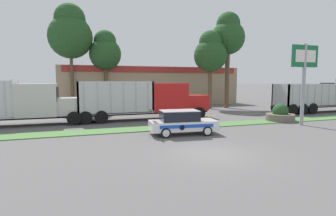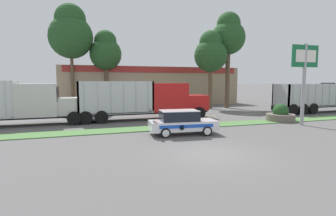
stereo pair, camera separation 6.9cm
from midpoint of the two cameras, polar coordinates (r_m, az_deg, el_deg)
The scene contains 19 objects.
ground_plane at distance 12.98m, azimuth 9.25°, elevation -9.83°, with size 600.00×600.00×0.00m, color #5B5959.
grass_verge at distance 19.62m, azimuth -0.89°, elevation -4.28°, with size 120.00×2.00×0.06m, color #517F42.
centre_line_2 at distance 24.06m, azimuth -29.10°, elevation -3.20°, with size 2.40×0.14×0.01m, color yellow.
centre_line_3 at distance 23.67m, azimuth -16.13°, elevation -2.82°, with size 2.40×0.14×0.01m, color yellow.
centre_line_4 at distance 24.49m, azimuth -3.40°, elevation -2.31°, with size 2.40×0.14×0.01m, color yellow.
centre_line_5 at distance 26.42m, azimuth 7.97°, elevation -1.76°, with size 2.40×0.14×0.01m, color yellow.
centre_line_6 at distance 29.23m, azimuth 17.48°, elevation -1.24°, with size 2.40×0.14×0.01m, color yellow.
centre_line_7 at distance 32.69m, azimuth 25.15°, elevation -0.80°, with size 2.40×0.14×0.01m, color yellow.
dump_truck_lead at distance 23.46m, azimuth -28.79°, elevation 0.73°, with size 11.45×2.67×3.63m.
dump_truck_mid at distance 35.21m, azimuth 31.69°, elevation 2.02°, with size 11.90×2.75×3.77m.
dump_truck_trail at distance 24.21m, azimuth -2.41°, elevation 1.68°, with size 11.89×2.76×3.47m.
rally_car at distance 17.18m, azimuth 2.91°, elevation -3.07°, with size 4.53×2.20×1.64m.
store_sign_post at distance 23.23m, azimuth 27.46°, elevation 7.69°, with size 2.46×0.28×6.37m.
stone_planter at distance 24.92m, azimuth 23.15°, elevation -1.40°, with size 2.41×2.41×1.55m.
store_building_backdrop at distance 42.21m, azimuth -4.80°, elevation 4.87°, with size 25.71×12.10×5.50m.
tree_behind_left at distance 33.61m, azimuth 9.14°, elevation 11.81°, with size 4.09×4.09×9.72m.
tree_behind_centre at distance 35.14m, azimuth -20.56°, elevation 15.14°, with size 5.26×5.26×12.80m.
tree_behind_right at distance 35.47m, azimuth 12.87°, elevation 15.17°, with size 4.28×4.28×12.21m.
tree_behind_far_right at distance 35.10m, azimuth -13.56°, elevation 11.89°, with size 4.03×4.03×9.93m.
Camera 1 is at (-5.93, -11.01, 3.50)m, focal length 28.00 mm.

